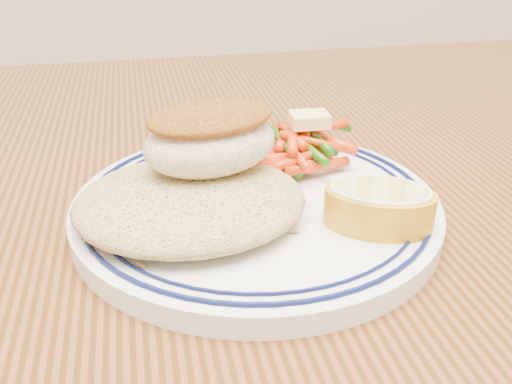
% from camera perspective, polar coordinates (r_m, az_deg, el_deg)
% --- Properties ---
extents(dining_table, '(1.50, 0.90, 0.75)m').
position_cam_1_polar(dining_table, '(0.47, 4.16, -11.51)').
color(dining_table, '#4A270E').
rests_on(dining_table, ground).
extents(plate, '(0.25, 0.25, 0.02)m').
position_cam_1_polar(plate, '(0.39, 0.00, -1.36)').
color(plate, white).
rests_on(plate, dining_table).
extents(rice_pilaf, '(0.15, 0.13, 0.03)m').
position_cam_1_polar(rice_pilaf, '(0.37, -6.61, -0.44)').
color(rice_pilaf, '#A58852').
rests_on(rice_pilaf, plate).
extents(fish_fillet, '(0.10, 0.09, 0.05)m').
position_cam_1_polar(fish_fillet, '(0.37, -4.57, 5.50)').
color(fish_fillet, beige).
rests_on(fish_fillet, rice_pilaf).
extents(vegetable_pile, '(0.11, 0.10, 0.03)m').
position_cam_1_polar(vegetable_pile, '(0.44, 3.50, 4.26)').
color(vegetable_pile, '#B19512').
rests_on(vegetable_pile, plate).
extents(butter_pat, '(0.03, 0.02, 0.01)m').
position_cam_1_polar(butter_pat, '(0.44, 5.37, 7.23)').
color(butter_pat, '#FFEA7C').
rests_on(butter_pat, vegetable_pile).
extents(lemon_wedge, '(0.08, 0.08, 0.03)m').
position_cam_1_polar(lemon_wedge, '(0.36, 12.22, -1.31)').
color(lemon_wedge, gold).
rests_on(lemon_wedge, plate).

